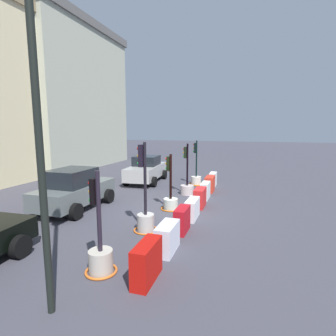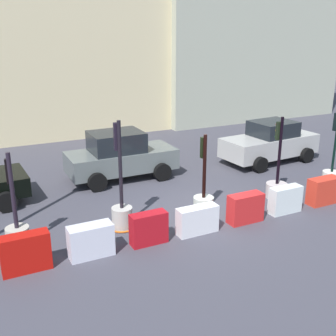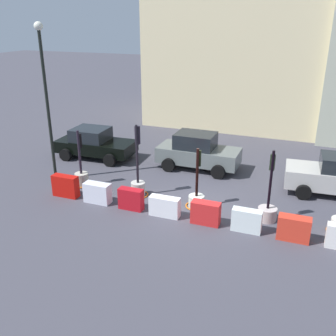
{
  "view_description": "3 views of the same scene",
  "coord_description": "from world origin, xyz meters",
  "px_view_note": "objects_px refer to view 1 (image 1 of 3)",
  "views": [
    {
      "loc": [
        -10.57,
        -3.16,
        3.52
      ],
      "look_at": [
        0.4,
        0.33,
        1.76
      ],
      "focal_mm": 28.22,
      "sensor_mm": 36.0,
      "label": 1
    },
    {
      "loc": [
        -6.16,
        -10.08,
        5.31
      ],
      "look_at": [
        -1.15,
        0.12,
        1.57
      ],
      "focal_mm": 45.22,
      "sensor_mm": 36.0,
      "label": 2
    },
    {
      "loc": [
        3.96,
        -12.92,
        6.98
      ],
      "look_at": [
        -1.02,
        -0.25,
        1.62
      ],
      "focal_mm": 40.93,
      "sensor_mm": 36.0,
      "label": 3
    }
  ],
  "objects_px": {
    "traffic_light_1": "(145,215)",
    "construction_barrier_3": "(192,209)",
    "traffic_light_4": "(196,178)",
    "traffic_light_3": "(187,186)",
    "construction_barrier_0": "(147,262)",
    "street_lamp_post": "(35,86)",
    "car_grey_saloon": "(75,189)",
    "construction_barrier_4": "(200,198)",
    "construction_barrier_2": "(182,220)",
    "construction_barrier_7": "(213,179)",
    "construction_barrier_5": "(205,191)",
    "construction_barrier_1": "(167,238)",
    "car_silver_hatchback": "(146,169)",
    "construction_barrier_6": "(210,184)",
    "traffic_light_0": "(100,255)",
    "traffic_light_2": "(170,200)"
  },
  "relations": [
    {
      "from": "traffic_light_1",
      "to": "construction_barrier_3",
      "type": "distance_m",
      "value": 2.13
    },
    {
      "from": "traffic_light_1",
      "to": "traffic_light_4",
      "type": "height_order",
      "value": "traffic_light_1"
    },
    {
      "from": "traffic_light_3",
      "to": "construction_barrier_0",
      "type": "bearing_deg",
      "value": -172.92
    },
    {
      "from": "construction_barrier_3",
      "to": "street_lamp_post",
      "type": "relative_size",
      "value": 0.17
    },
    {
      "from": "construction_barrier_0",
      "to": "car_grey_saloon",
      "type": "distance_m",
      "value": 6.56
    },
    {
      "from": "construction_barrier_4",
      "to": "street_lamp_post",
      "type": "height_order",
      "value": "street_lamp_post"
    },
    {
      "from": "construction_barrier_2",
      "to": "construction_barrier_7",
      "type": "relative_size",
      "value": 0.96
    },
    {
      "from": "construction_barrier_4",
      "to": "construction_barrier_5",
      "type": "distance_m",
      "value": 1.48
    },
    {
      "from": "traffic_light_1",
      "to": "construction_barrier_1",
      "type": "distance_m",
      "value": 1.73
    },
    {
      "from": "construction_barrier_1",
      "to": "car_silver_hatchback",
      "type": "height_order",
      "value": "car_silver_hatchback"
    },
    {
      "from": "construction_barrier_3",
      "to": "construction_barrier_1",
      "type": "bearing_deg",
      "value": 178.56
    },
    {
      "from": "construction_barrier_2",
      "to": "construction_barrier_3",
      "type": "height_order",
      "value": "construction_barrier_2"
    },
    {
      "from": "construction_barrier_0",
      "to": "construction_barrier_1",
      "type": "xyz_separation_m",
      "value": [
        1.53,
        -0.01,
        -0.05
      ]
    },
    {
      "from": "construction_barrier_6",
      "to": "car_silver_hatchback",
      "type": "distance_m",
      "value": 4.59
    },
    {
      "from": "construction_barrier_5",
      "to": "construction_barrier_7",
      "type": "bearing_deg",
      "value": 1.02
    },
    {
      "from": "traffic_light_0",
      "to": "construction_barrier_3",
      "type": "distance_m",
      "value": 4.68
    },
    {
      "from": "car_grey_saloon",
      "to": "car_silver_hatchback",
      "type": "xyz_separation_m",
      "value": [
        6.33,
        -0.75,
        -0.04
      ]
    },
    {
      "from": "traffic_light_3",
      "to": "street_lamp_post",
      "type": "relative_size",
      "value": 0.39
    },
    {
      "from": "traffic_light_0",
      "to": "construction_barrier_6",
      "type": "bearing_deg",
      "value": -7.86
    },
    {
      "from": "construction_barrier_3",
      "to": "construction_barrier_7",
      "type": "distance_m",
      "value": 6.14
    },
    {
      "from": "street_lamp_post",
      "to": "construction_barrier_6",
      "type": "bearing_deg",
      "value": -7.53
    },
    {
      "from": "traffic_light_3",
      "to": "construction_barrier_1",
      "type": "bearing_deg",
      "value": -171.25
    },
    {
      "from": "traffic_light_4",
      "to": "car_grey_saloon",
      "type": "relative_size",
      "value": 0.69
    },
    {
      "from": "car_grey_saloon",
      "to": "construction_barrier_2",
      "type": "bearing_deg",
      "value": -102.17
    },
    {
      "from": "construction_barrier_2",
      "to": "construction_barrier_6",
      "type": "distance_m",
      "value": 6.06
    },
    {
      "from": "construction_barrier_7",
      "to": "car_grey_saloon",
      "type": "xyz_separation_m",
      "value": [
        -6.46,
        5.07,
        0.46
      ]
    },
    {
      "from": "construction_barrier_0",
      "to": "car_silver_hatchback",
      "type": "relative_size",
      "value": 0.26
    },
    {
      "from": "traffic_light_2",
      "to": "construction_barrier_2",
      "type": "height_order",
      "value": "traffic_light_2"
    },
    {
      "from": "construction_barrier_2",
      "to": "construction_barrier_7",
      "type": "xyz_separation_m",
      "value": [
        7.56,
        0.03,
        -0.02
      ]
    },
    {
      "from": "traffic_light_0",
      "to": "construction_barrier_3",
      "type": "bearing_deg",
      "value": -16.01
    },
    {
      "from": "construction_barrier_5",
      "to": "construction_barrier_6",
      "type": "height_order",
      "value": "construction_barrier_6"
    },
    {
      "from": "traffic_light_1",
      "to": "construction_barrier_1",
      "type": "bearing_deg",
      "value": -136.17
    },
    {
      "from": "construction_barrier_3",
      "to": "construction_barrier_4",
      "type": "distance_m",
      "value": 1.59
    },
    {
      "from": "traffic_light_1",
      "to": "traffic_light_2",
      "type": "distance_m",
      "value": 2.6
    },
    {
      "from": "traffic_light_4",
      "to": "construction_barrier_6",
      "type": "height_order",
      "value": "traffic_light_4"
    },
    {
      "from": "traffic_light_2",
      "to": "car_silver_hatchback",
      "type": "xyz_separation_m",
      "value": [
        5.12,
        3.23,
        0.41
      ]
    },
    {
      "from": "construction_barrier_5",
      "to": "street_lamp_post",
      "type": "bearing_deg",
      "value": 171.1
    },
    {
      "from": "traffic_light_3",
      "to": "car_grey_saloon",
      "type": "xyz_separation_m",
      "value": [
        -3.96,
        4.06,
        0.41
      ]
    },
    {
      "from": "construction_barrier_7",
      "to": "traffic_light_4",
      "type": "bearing_deg",
      "value": 92.01
    },
    {
      "from": "construction_barrier_6",
      "to": "car_grey_saloon",
      "type": "relative_size",
      "value": 0.27
    },
    {
      "from": "traffic_light_1",
      "to": "traffic_light_3",
      "type": "distance_m",
      "value": 5.35
    },
    {
      "from": "construction_barrier_0",
      "to": "construction_barrier_3",
      "type": "xyz_separation_m",
      "value": [
        4.47,
        -0.08,
        -0.07
      ]
    },
    {
      "from": "traffic_light_4",
      "to": "construction_barrier_6",
      "type": "distance_m",
      "value": 1.82
    },
    {
      "from": "traffic_light_3",
      "to": "traffic_light_4",
      "type": "height_order",
      "value": "traffic_light_4"
    },
    {
      "from": "construction_barrier_7",
      "to": "street_lamp_post",
      "type": "bearing_deg",
      "value": 173.58
    },
    {
      "from": "construction_barrier_3",
      "to": "construction_barrier_4",
      "type": "bearing_deg",
      "value": 0.1
    },
    {
      "from": "construction_barrier_3",
      "to": "traffic_light_1",
      "type": "bearing_deg",
      "value": 143.42
    },
    {
      "from": "traffic_light_2",
      "to": "construction_barrier_6",
      "type": "xyz_separation_m",
      "value": [
        3.75,
        -1.13,
        0.01
      ]
    },
    {
      "from": "construction_barrier_3",
      "to": "construction_barrier_6",
      "type": "xyz_separation_m",
      "value": [
        4.64,
        0.03,
        0.04
      ]
    },
    {
      "from": "traffic_light_0",
      "to": "car_grey_saloon",
      "type": "bearing_deg",
      "value": 42.72
    }
  ]
}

